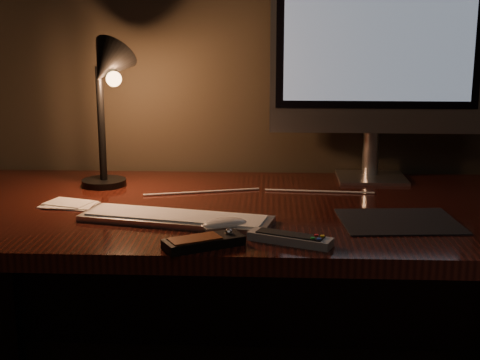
{
  "coord_description": "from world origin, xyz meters",
  "views": [
    {
      "loc": [
        0.06,
        0.28,
        1.18
      ],
      "look_at": [
        -0.01,
        1.73,
        0.84
      ],
      "focal_mm": 50.0,
      "sensor_mm": 36.0,
      "label": 1
    }
  ],
  "objects_px": {
    "keyboard": "(176,218)",
    "media_remote": "(204,242)",
    "monitor": "(377,50)",
    "mouse": "(225,226)",
    "desk": "(246,246)",
    "desk_lamp": "(106,87)",
    "tv_remote": "(290,239)"
  },
  "relations": [
    {
      "from": "mouse",
      "to": "tv_remote",
      "type": "height_order",
      "value": "tv_remote"
    },
    {
      "from": "desk",
      "to": "keyboard",
      "type": "height_order",
      "value": "keyboard"
    },
    {
      "from": "monitor",
      "to": "desk",
      "type": "bearing_deg",
      "value": -146.94
    },
    {
      "from": "tv_remote",
      "to": "desk",
      "type": "bearing_deg",
      "value": 128.86
    },
    {
      "from": "keyboard",
      "to": "media_remote",
      "type": "height_order",
      "value": "media_remote"
    },
    {
      "from": "monitor",
      "to": "mouse",
      "type": "distance_m",
      "value": 0.73
    },
    {
      "from": "desk",
      "to": "media_remote",
      "type": "relative_size",
      "value": 9.53
    },
    {
      "from": "keyboard",
      "to": "desk_lamp",
      "type": "distance_m",
      "value": 0.45
    },
    {
      "from": "media_remote",
      "to": "tv_remote",
      "type": "height_order",
      "value": "media_remote"
    },
    {
      "from": "mouse",
      "to": "tv_remote",
      "type": "bearing_deg",
      "value": -50.08
    },
    {
      "from": "mouse",
      "to": "keyboard",
      "type": "bearing_deg",
      "value": 131.95
    },
    {
      "from": "desk",
      "to": "desk_lamp",
      "type": "distance_m",
      "value": 0.55
    },
    {
      "from": "keyboard",
      "to": "desk_lamp",
      "type": "relative_size",
      "value": 1.07
    },
    {
      "from": "monitor",
      "to": "keyboard",
      "type": "bearing_deg",
      "value": -138.33
    },
    {
      "from": "desk",
      "to": "desk_lamp",
      "type": "xyz_separation_m",
      "value": [
        -0.37,
        0.08,
        0.4
      ]
    },
    {
      "from": "desk",
      "to": "tv_remote",
      "type": "relative_size",
      "value": 9.07
    },
    {
      "from": "keyboard",
      "to": "desk",
      "type": "bearing_deg",
      "value": 67.39
    },
    {
      "from": "mouse",
      "to": "media_remote",
      "type": "bearing_deg",
      "value": -126.65
    },
    {
      "from": "mouse",
      "to": "monitor",
      "type": "bearing_deg",
      "value": 32.95
    },
    {
      "from": "keyboard",
      "to": "mouse",
      "type": "xyz_separation_m",
      "value": [
        0.11,
        -0.06,
        0.0
      ]
    },
    {
      "from": "desk",
      "to": "monitor",
      "type": "distance_m",
      "value": 0.64
    },
    {
      "from": "monitor",
      "to": "media_remote",
      "type": "xyz_separation_m",
      "value": [
        -0.42,
        -0.61,
        -0.35
      ]
    },
    {
      "from": "monitor",
      "to": "keyboard",
      "type": "distance_m",
      "value": 0.75
    },
    {
      "from": "monitor",
      "to": "mouse",
      "type": "relative_size",
      "value": 6.27
    },
    {
      "from": "media_remote",
      "to": "desk_lamp",
      "type": "bearing_deg",
      "value": 93.09
    },
    {
      "from": "media_remote",
      "to": "tv_remote",
      "type": "relative_size",
      "value": 0.95
    },
    {
      "from": "desk",
      "to": "mouse",
      "type": "relative_size",
      "value": 16.3
    },
    {
      "from": "media_remote",
      "to": "tv_remote",
      "type": "bearing_deg",
      "value": -18.92
    },
    {
      "from": "desk_lamp",
      "to": "monitor",
      "type": "bearing_deg",
      "value": 15.1
    },
    {
      "from": "monitor",
      "to": "tv_remote",
      "type": "xyz_separation_m",
      "value": [
        -0.25,
        -0.58,
        -0.35
      ]
    },
    {
      "from": "media_remote",
      "to": "desk_lamp",
      "type": "relative_size",
      "value": 0.41
    },
    {
      "from": "mouse",
      "to": "media_remote",
      "type": "relative_size",
      "value": 0.58
    }
  ]
}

